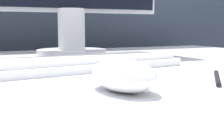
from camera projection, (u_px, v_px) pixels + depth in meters
name	position (u px, v px, depth m)	size (l,w,h in m)	color
partition_panel	(4.00, 59.00, 1.24)	(5.00, 0.03, 1.35)	#333D4C
computer_mouse_near	(123.00, 75.00, 0.42)	(0.09, 0.13, 0.05)	white
keyboard	(77.00, 64.00, 0.65)	(0.46, 0.20, 0.02)	white
pen	(217.00, 78.00, 0.52)	(0.09, 0.10, 0.01)	black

